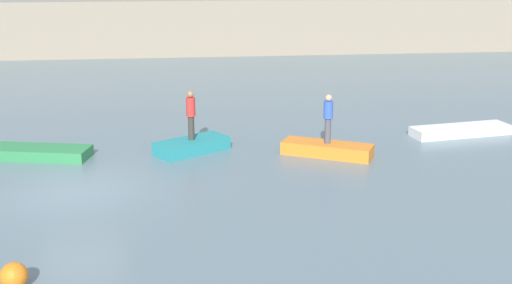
% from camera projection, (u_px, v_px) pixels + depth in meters
% --- Properties ---
extents(ground_plane, '(120.00, 120.00, 0.00)m').
position_uv_depth(ground_plane, '(76.00, 191.00, 19.96)').
color(ground_plane, slate).
extents(embankment_wall, '(80.00, 1.20, 3.70)m').
position_uv_depth(embankment_wall, '(129.00, 29.00, 44.35)').
color(embankment_wall, gray).
rests_on(embankment_wall, ground_plane).
extents(rowboat_green, '(3.98, 2.03, 0.38)m').
position_uv_depth(rowboat_green, '(34.00, 152.00, 23.16)').
color(rowboat_green, '#2D7F47').
rests_on(rowboat_green, ground_plane).
extents(rowboat_teal, '(2.80, 2.36, 0.46)m').
position_uv_depth(rowboat_teal, '(192.00, 146.00, 23.78)').
color(rowboat_teal, teal).
rests_on(rowboat_teal, ground_plane).
extents(rowboat_orange, '(3.21, 2.31, 0.45)m').
position_uv_depth(rowboat_orange, '(327.00, 149.00, 23.38)').
color(rowboat_orange, orange).
rests_on(rowboat_orange, ground_plane).
extents(rowboat_white, '(4.04, 1.64, 0.36)m').
position_uv_depth(rowboat_white, '(460.00, 130.00, 25.99)').
color(rowboat_white, white).
rests_on(rowboat_white, ground_plane).
extents(person_blue_shirt, '(0.32, 0.32, 1.72)m').
position_uv_depth(person_blue_shirt, '(328.00, 116.00, 23.05)').
color(person_blue_shirt, '#4C4C56').
rests_on(person_blue_shirt, rowboat_orange).
extents(person_red_shirt, '(0.32, 0.32, 1.75)m').
position_uv_depth(person_red_shirt, '(191.00, 113.00, 23.45)').
color(person_red_shirt, '#38332D').
rests_on(person_red_shirt, rowboat_teal).
extents(mooring_buoy, '(0.59, 0.59, 0.59)m').
position_uv_depth(mooring_buoy, '(14.00, 276.00, 14.17)').
color(mooring_buoy, orange).
rests_on(mooring_buoy, ground_plane).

